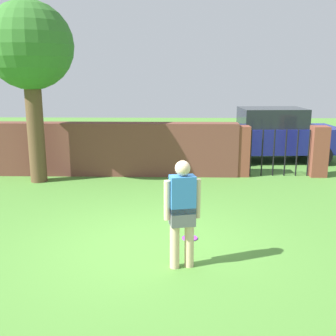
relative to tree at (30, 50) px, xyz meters
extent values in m
plane|color=#4C8433|center=(3.24, -4.09, -3.38)|extent=(40.00, 40.00, 0.00)
cube|color=brown|center=(1.74, 0.76, -2.65)|extent=(7.21, 0.50, 1.48)
cylinder|color=brown|center=(0.00, 0.00, -1.94)|extent=(0.43, 0.43, 2.88)
sphere|color=#337028|center=(0.00, 0.00, 0.10)|extent=(2.18, 2.18, 2.18)
cylinder|color=beige|center=(3.88, -4.84, -2.96)|extent=(0.14, 0.14, 0.85)
cylinder|color=beige|center=(3.66, -4.89, -2.96)|extent=(0.14, 0.14, 0.85)
cube|color=slate|center=(3.77, -4.87, -2.58)|extent=(0.40, 0.29, 0.28)
cube|color=#3372BF|center=(3.77, -4.87, -2.26)|extent=(0.40, 0.29, 0.55)
sphere|color=beige|center=(3.77, -4.87, -1.87)|extent=(0.22, 0.22, 0.22)
cylinder|color=beige|center=(3.99, -4.82, -2.33)|extent=(0.09, 0.09, 0.58)
cylinder|color=beige|center=(3.55, -4.92, -2.33)|extent=(0.09, 0.09, 0.58)
cube|color=brown|center=(5.45, 0.76, -2.68)|extent=(0.44, 0.44, 1.40)
cube|color=brown|center=(7.59, 0.76, -2.68)|extent=(0.44, 0.44, 1.40)
cylinder|color=black|center=(5.72, 0.76, -2.73)|extent=(0.04, 0.04, 1.30)
cylinder|color=black|center=(6.04, 0.76, -2.73)|extent=(0.04, 0.04, 1.30)
cylinder|color=black|center=(6.36, 0.76, -2.73)|extent=(0.04, 0.04, 1.30)
cylinder|color=black|center=(6.68, 0.76, -2.73)|extent=(0.04, 0.04, 1.30)
cylinder|color=black|center=(7.00, 0.76, -2.73)|extent=(0.04, 0.04, 1.30)
cylinder|color=black|center=(7.32, 0.76, -2.73)|extent=(0.04, 0.04, 1.30)
cube|color=navy|center=(6.72, 2.84, -2.66)|extent=(4.29, 1.95, 0.80)
cube|color=#1E2328|center=(6.72, 2.84, -1.96)|extent=(2.09, 1.62, 0.60)
cylinder|color=black|center=(5.41, 1.91, -3.06)|extent=(0.65, 0.26, 0.64)
cylinder|color=black|center=(5.31, 3.61, -3.06)|extent=(0.65, 0.26, 0.64)
cylinder|color=black|center=(8.13, 2.08, -3.06)|extent=(0.65, 0.26, 0.64)
cylinder|color=black|center=(8.03, 3.77, -3.06)|extent=(0.65, 0.26, 0.64)
cylinder|color=purple|center=(3.92, -3.80, -3.38)|extent=(0.27, 0.27, 0.02)
camera|label=1|loc=(3.71, -10.52, -0.56)|focal=43.98mm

